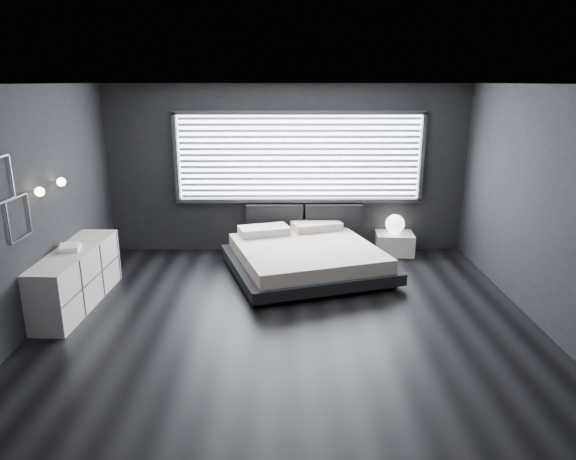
{
  "coord_description": "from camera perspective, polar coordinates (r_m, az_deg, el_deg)",
  "views": [
    {
      "loc": [
        -0.05,
        -5.78,
        2.83
      ],
      "look_at": [
        0.0,
        0.85,
        0.9
      ],
      "focal_mm": 32.0,
      "sensor_mm": 36.0,
      "label": 1
    }
  ],
  "objects": [
    {
      "name": "room",
      "position": [
        5.96,
        0.06,
        2.34
      ],
      "size": [
        6.04,
        6.0,
        2.8
      ],
      "color": "black",
      "rests_on": "ground"
    },
    {
      "name": "window",
      "position": [
        8.57,
        1.26,
        8.03
      ],
      "size": [
        4.14,
        0.09,
        1.52
      ],
      "color": "white",
      "rests_on": "ground"
    },
    {
      "name": "headboard",
      "position": [
        8.73,
        1.8,
        1.2
      ],
      "size": [
        1.96,
        0.16,
        0.52
      ],
      "color": "black",
      "rests_on": "ground"
    },
    {
      "name": "sconce_near",
      "position": [
        6.6,
        -25.9,
        3.85
      ],
      "size": [
        0.18,
        0.11,
        0.11
      ],
      "color": "silver",
      "rests_on": "ground"
    },
    {
      "name": "sconce_far",
      "position": [
        7.14,
        -23.91,
        4.91
      ],
      "size": [
        0.18,
        0.11,
        0.11
      ],
      "color": "silver",
      "rests_on": "ground"
    },
    {
      "name": "wall_art_upper",
      "position": [
        6.07,
        -29.32,
        4.87
      ],
      "size": [
        0.01,
        0.48,
        0.48
      ],
      "color": "#47474C",
      "rests_on": "ground"
    },
    {
      "name": "wall_art_lower",
      "position": [
        6.38,
        -27.71,
        1.2
      ],
      "size": [
        0.01,
        0.48,
        0.48
      ],
      "color": "#47474C",
      "rests_on": "ground"
    },
    {
      "name": "bed",
      "position": [
        7.81,
        1.98,
        -2.94
      ],
      "size": [
        2.75,
        2.68,
        0.58
      ],
      "color": "black",
      "rests_on": "ground"
    },
    {
      "name": "nightstand",
      "position": [
        8.89,
        11.72,
        -1.46
      ],
      "size": [
        0.65,
        0.56,
        0.36
      ],
      "primitive_type": "cube",
      "rotation": [
        0.0,
        0.0,
        -0.07
      ],
      "color": "white",
      "rests_on": "ground"
    },
    {
      "name": "orb_lamp",
      "position": [
        8.82,
        11.8,
        0.68
      ],
      "size": [
        0.32,
        0.32,
        0.32
      ],
      "primitive_type": "sphere",
      "color": "white",
      "rests_on": "nightstand"
    },
    {
      "name": "dresser",
      "position": [
        7.24,
        -22.62,
        -4.89
      ],
      "size": [
        0.61,
        1.9,
        0.75
      ],
      "color": "white",
      "rests_on": "ground"
    },
    {
      "name": "book_stack",
      "position": [
        7.12,
        -23.16,
        -1.8
      ],
      "size": [
        0.33,
        0.39,
        0.07
      ],
      "color": "white",
      "rests_on": "dresser"
    }
  ]
}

